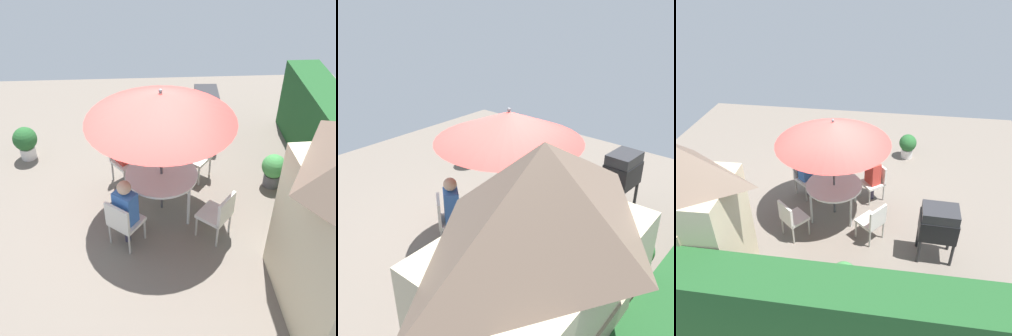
% 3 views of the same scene
% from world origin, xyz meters
% --- Properties ---
extents(ground_plane, '(11.00, 11.00, 0.00)m').
position_xyz_m(ground_plane, '(0.00, 0.00, 0.00)').
color(ground_plane, '#6B6056').
extents(garden_shed, '(2.13, 1.41, 3.03)m').
position_xyz_m(garden_shed, '(2.10, 2.52, 1.55)').
color(garden_shed, '#C6B793').
rests_on(garden_shed, ground).
extents(patio_table, '(1.24, 1.24, 0.78)m').
position_xyz_m(patio_table, '(-0.11, 0.30, 0.72)').
color(patio_table, white).
rests_on(patio_table, ground).
extents(patio_umbrella, '(2.38, 2.38, 2.37)m').
position_xyz_m(patio_umbrella, '(-0.11, 0.30, 2.07)').
color(patio_umbrella, '#4C4C51').
rests_on(patio_umbrella, ground).
extents(bbq_grill, '(0.72, 0.52, 1.20)m').
position_xyz_m(bbq_grill, '(-2.27, 1.33, 0.85)').
color(bbq_grill, black).
rests_on(bbq_grill, ground).
extents(chair_near_shed, '(0.65, 0.65, 0.90)m').
position_xyz_m(chair_near_shed, '(-0.99, -0.40, 0.52)').
color(chair_near_shed, silver).
rests_on(chair_near_shed, ground).
extents(chair_far_side, '(0.65, 0.65, 0.90)m').
position_xyz_m(chair_far_side, '(0.73, -0.35, 0.52)').
color(chair_far_side, silver).
rests_on(chair_far_side, ground).
extents(chair_toward_hedge, '(0.65, 0.65, 0.90)m').
position_xyz_m(chair_toward_hedge, '(0.64, 1.19, 0.52)').
color(chair_toward_hedge, silver).
rests_on(chair_toward_hedge, ground).
extents(chair_toward_house, '(0.65, 0.65, 0.90)m').
position_xyz_m(chair_toward_house, '(-1.04, 1.05, 0.52)').
color(chair_toward_house, silver).
rests_on(chair_toward_house, ground).
extents(potted_plant_by_shed, '(0.49, 0.49, 0.71)m').
position_xyz_m(potted_plant_by_shed, '(-1.79, -2.44, 0.41)').
color(potted_plant_by_shed, silver).
rests_on(potted_plant_by_shed, ground).
extents(potted_plant_by_grill, '(0.46, 0.46, 0.68)m').
position_xyz_m(potted_plant_by_grill, '(-0.64, 2.43, 0.38)').
color(potted_plant_by_grill, '#4C4C51').
rests_on(potted_plant_by_grill, ground).
extents(person_in_red, '(0.40, 0.42, 1.26)m').
position_xyz_m(person_in_red, '(-0.93, -0.34, 0.78)').
color(person_in_red, '#CC3D33').
rests_on(person_in_red, ground).
extents(person_in_blue, '(0.40, 0.42, 1.26)m').
position_xyz_m(person_in_blue, '(0.66, -0.29, 0.78)').
color(person_in_blue, '#3866B2').
rests_on(person_in_blue, ground).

